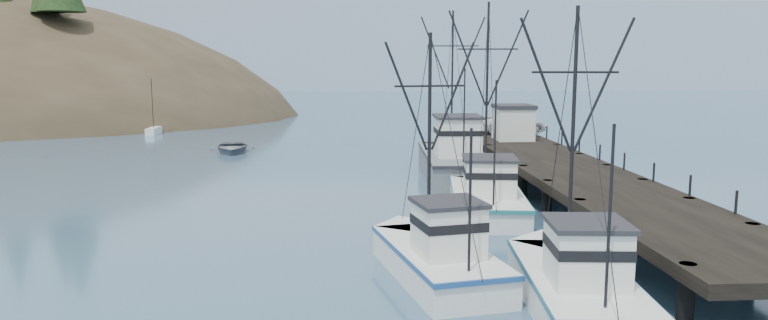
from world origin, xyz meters
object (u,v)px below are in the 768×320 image
trawler_near (574,282)px  pier_shed (513,122)px  motorboat (232,152)px  trawler_far (486,197)px  work_vessel (453,160)px  trawler_mid (436,256)px  pickup_truck (512,123)px  pier (565,170)px

trawler_near → pier_shed: 31.74m
trawler_near → motorboat: bearing=114.3°
trawler_far → motorboat: trawler_far is taller
work_vessel → motorboat: work_vessel is taller
trawler_mid → pickup_truck: (11.14, 32.72, 2.02)m
trawler_mid → work_vessel: size_ratio=0.68×
pier_shed → trawler_far: bearing=-108.7°
pier → trawler_far: (-5.59, -3.55, -0.87)m
work_vessel → trawler_mid: bearing=-100.9°
motorboat → pier: bearing=-49.2°
trawler_mid → pier_shed: trawler_mid is taller
trawler_far → work_vessel: size_ratio=0.83×
pier → trawler_mid: size_ratio=4.50×
trawler_near → pickup_truck: bearing=79.3°
pier_shed → work_vessel: bearing=-135.6°
work_vessel → motorboat: bearing=141.5°
trawler_far → pickup_truck: size_ratio=1.97×
work_vessel → pier_shed: work_vessel is taller
trawler_far → work_vessel: work_vessel is taller
work_vessel → pier_shed: 8.21m
trawler_mid → trawler_near: bearing=-37.6°
pier_shed → pickup_truck: (1.18, 4.94, -0.58)m
trawler_far → trawler_near: bearing=-90.0°
work_vessel → motorboat: size_ratio=2.45×
pier → trawler_mid: trawler_mid is taller
motorboat → trawler_mid: bearing=-75.9°
trawler_mid → motorboat: bearing=110.5°
trawler_mid → pier_shed: (9.96, 27.78, 2.60)m
work_vessel → pickup_truck: (6.84, 10.47, 1.61)m
trawler_mid → motorboat: size_ratio=1.68×
pickup_truck → motorboat: 25.23m
trawler_far → work_vessel: bearing=90.2°
pier → trawler_mid: (-9.94, -14.72, -0.87)m
trawler_near → trawler_mid: 5.49m
trawler_mid → pier: bearing=56.0°
pier_shed → pickup_truck: 5.12m
trawler_near → pier_shed: (5.61, 31.13, 2.60)m
pier → trawler_far: trawler_far is taller
trawler_far → motorboat: bearing=125.3°
pier → motorboat: pier is taller
trawler_mid → pier_shed: 29.63m
pickup_truck → pier_shed: bearing=159.6°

